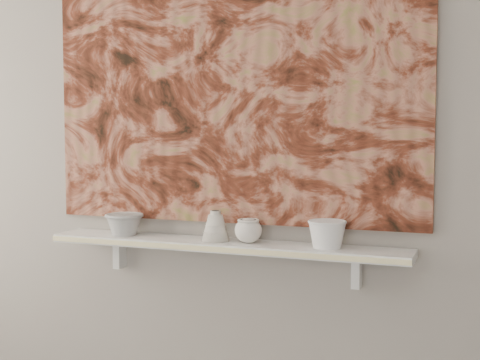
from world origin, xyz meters
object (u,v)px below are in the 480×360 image
at_px(shelf, 224,245).
at_px(cup_cream, 248,230).
at_px(painting, 232,79).
at_px(bell_vessel, 216,226).
at_px(bowl_grey, 124,224).
at_px(bowl_white, 327,234).

distance_m(shelf, cup_cream, 0.12).
distance_m(painting, bell_vessel, 0.56).
bearing_deg(bowl_grey, bowl_white, 0.00).
relative_size(shelf, bowl_grey, 9.11).
distance_m(shelf, bowl_grey, 0.43).
xyz_separation_m(shelf, bell_vessel, (-0.03, 0.00, 0.07)).
relative_size(cup_cream, bell_vessel, 0.88).
xyz_separation_m(shelf, bowl_grey, (-0.43, 0.00, 0.06)).
height_order(shelf, cup_cream, cup_cream).
height_order(cup_cream, bell_vessel, bell_vessel).
xyz_separation_m(shelf, cup_cream, (0.10, 0.00, 0.06)).
height_order(shelf, bowl_white, bowl_white).
relative_size(bowl_grey, bell_vessel, 1.34).
relative_size(bowl_grey, cup_cream, 1.52).
distance_m(painting, bowl_grey, 0.71).
relative_size(painting, bell_vessel, 13.07).
bearing_deg(shelf, bowl_grey, 180.00).
relative_size(shelf, bell_vessel, 12.20).
xyz_separation_m(bowl_grey, bell_vessel, (0.39, 0.00, 0.01)).
height_order(painting, bowl_grey, painting).
bearing_deg(bowl_white, shelf, 180.00).
bearing_deg(bowl_white, cup_cream, 180.00).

